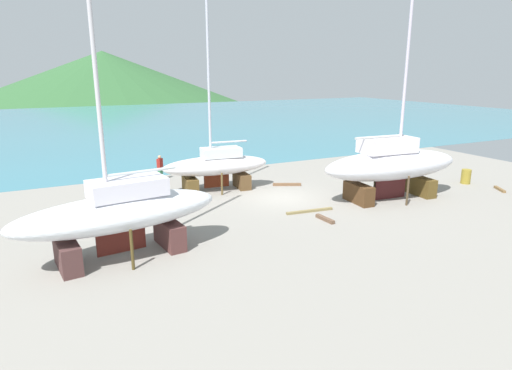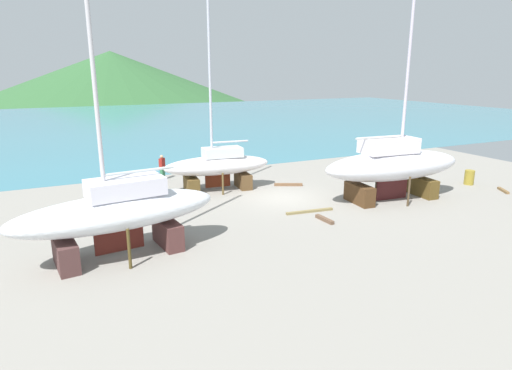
% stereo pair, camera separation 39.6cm
% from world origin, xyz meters
% --- Properties ---
extents(ground_plane, '(43.27, 43.27, 0.00)m').
position_xyz_m(ground_plane, '(0.00, -2.21, 0.00)').
color(ground_plane, gray).
extents(sea_water, '(138.58, 67.45, 0.01)m').
position_xyz_m(sea_water, '(0.00, 42.33, 0.00)').
color(sea_water, teal).
rests_on(sea_water, ground).
extents(headland_hill, '(151.10, 151.10, 28.29)m').
position_xyz_m(headland_hill, '(10.96, 149.78, 0.00)').
color(headland_hill, '#305E32').
rests_on(headland_hill, ground).
extents(sailboat_far_slipway, '(6.74, 2.70, 11.12)m').
position_xyz_m(sailboat_far_slipway, '(-2.76, 3.27, 1.55)').
color(sailboat_far_slipway, brown).
rests_on(sailboat_far_slipway, ground).
extents(sailboat_small_center, '(8.83, 3.28, 14.82)m').
position_xyz_m(sailboat_small_center, '(5.45, -2.88, 2.03)').
color(sailboat_small_center, brown).
rests_on(sailboat_small_center, ground).
extents(sailboat_large_starboard, '(8.22, 3.35, 14.03)m').
position_xyz_m(sailboat_large_starboard, '(-9.75, -4.33, 1.86)').
color(sailboat_large_starboard, '#4A2E2D').
rests_on(sailboat_large_starboard, ground).
extents(worker, '(0.48, 0.48, 1.69)m').
position_xyz_m(worker, '(-5.22, 7.38, 0.88)').
color(worker, '#306D46').
rests_on(worker, ground).
extents(barrel_rust_mid, '(0.70, 0.84, 0.59)m').
position_xyz_m(barrel_rust_mid, '(9.89, 3.19, 0.29)').
color(barrel_rust_mid, '#314C63').
rests_on(barrel_rust_mid, ground).
extents(barrel_tar_black, '(0.85, 0.85, 0.93)m').
position_xyz_m(barrel_tar_black, '(12.38, -2.49, 0.47)').
color(barrel_tar_black, olive).
rests_on(barrel_tar_black, ground).
extents(barrel_tipped_center, '(0.80, 0.80, 0.90)m').
position_xyz_m(barrel_tipped_center, '(-10.07, 1.38, 0.45)').
color(barrel_tipped_center, black).
rests_on(barrel_tipped_center, ground).
extents(timber_short_cross, '(2.62, 0.48, 0.12)m').
position_xyz_m(timber_short_cross, '(-0.03, -2.92, 0.06)').
color(timber_short_cross, olive).
rests_on(timber_short_cross, ground).
extents(timber_long_aft, '(0.26, 2.29, 0.16)m').
position_xyz_m(timber_long_aft, '(-7.94, 0.63, 0.08)').
color(timber_long_aft, brown).
rests_on(timber_long_aft, ground).
extents(timber_plank_far, '(0.69, 1.67, 0.18)m').
position_xyz_m(timber_plank_far, '(-9.74, 1.16, 0.09)').
color(timber_plank_far, brown).
rests_on(timber_plank_far, ground).
extents(timber_short_skew, '(0.27, 1.28, 0.17)m').
position_xyz_m(timber_short_skew, '(-0.09, -4.38, 0.09)').
color(timber_short_skew, brown).
rests_on(timber_short_skew, ground).
extents(timber_plank_near, '(1.71, 0.97, 0.16)m').
position_xyz_m(timber_plank_near, '(1.64, 2.24, 0.08)').
color(timber_plank_near, brown).
rests_on(timber_plank_near, ground).
extents(timber_long_fore, '(0.79, 1.17, 0.14)m').
position_xyz_m(timber_long_fore, '(12.82, -4.60, 0.07)').
color(timber_long_fore, brown).
rests_on(timber_long_fore, ground).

